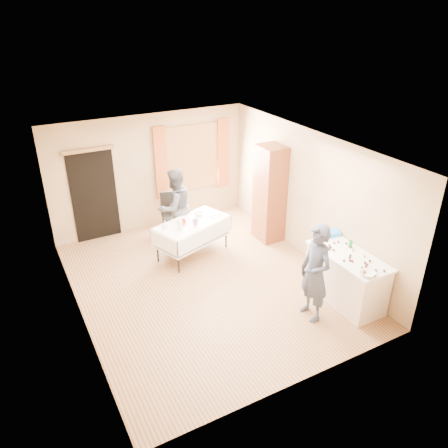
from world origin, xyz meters
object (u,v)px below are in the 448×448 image
girl (315,273)px  woman (175,207)px  cabinet (270,194)px  party_table (193,235)px  counter (346,278)px  chair (172,222)px

girl → woman: (-0.99, 3.39, 0.00)m
cabinet → girl: bearing=-108.4°
cabinet → party_table: (-1.77, 0.12, -0.60)m
counter → cabinet: bearing=87.8°
party_table → woman: bearing=79.7°
chair → girl: bearing=-64.0°
cabinet → girl: 2.79m
cabinet → party_table: cabinet is taller
chair → party_table: bearing=-75.7°
counter → chair: (-1.70, 3.73, -0.16)m
chair → woman: bearing=-86.2°
party_table → girl: girl is taller
party_table → woman: size_ratio=1.01×
party_table → woman: (-0.10, 0.63, 0.39)m
cabinet → chair: 2.28m
counter → party_table: size_ratio=0.87×
cabinet → girl: size_ratio=1.25×
girl → counter: bearing=97.8°
cabinet → woman: (-1.87, 0.75, -0.21)m
cabinet → party_table: size_ratio=1.24×
chair → girl: girl is taller
woman → chair: bearing=-113.6°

